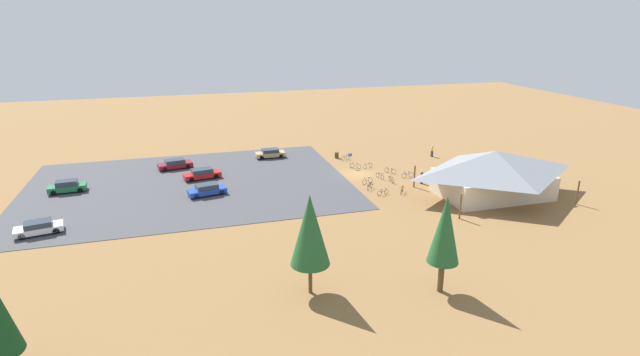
{
  "coord_description": "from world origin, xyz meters",
  "views": [
    {
      "loc": [
        22.65,
        59.26,
        20.28
      ],
      "look_at": [
        6.37,
        3.75,
        1.2
      ],
      "focal_mm": 27.43,
      "sensor_mm": 36.0,
      "label": 1
    }
  ],
  "objects_px": {
    "lot_sign": "(350,158)",
    "pine_east": "(310,230)",
    "car_red_front_row": "(202,174)",
    "bike_pavilion": "(494,170)",
    "car_green_back_corner": "(67,186)",
    "bicycle_purple_by_bin": "(383,192)",
    "bicycle_teal_edge_north": "(345,158)",
    "bicycle_red_yard_right": "(391,180)",
    "bicycle_black_mid_cluster": "(370,186)",
    "bicycle_blue_near_sign": "(408,175)",
    "bicycle_yellow_yard_center": "(356,166)",
    "car_blue_inner_stall": "(207,190)",
    "car_maroon_end_stall": "(175,164)",
    "pine_far_east": "(445,230)",
    "bicycle_white_edge_south": "(368,166)",
    "car_white_aisle_side": "(39,228)",
    "visitor_at_bikes": "(432,151)",
    "bicycle_silver_trailside": "(367,181)",
    "visitor_near_lot": "(422,177)",
    "bicycle_green_lone_east": "(390,171)",
    "car_tan_second_row": "(270,153)",
    "bicycle_orange_yard_front": "(402,190)",
    "bicycle_blue_lone_west": "(380,176)"
  },
  "relations": [
    {
      "from": "lot_sign",
      "to": "pine_east",
      "type": "relative_size",
      "value": 0.27
    },
    {
      "from": "lot_sign",
      "to": "car_red_front_row",
      "type": "bearing_deg",
      "value": -2.05
    },
    {
      "from": "bike_pavilion",
      "to": "car_green_back_corner",
      "type": "relative_size",
      "value": 3.57
    },
    {
      "from": "bicycle_purple_by_bin",
      "to": "bicycle_teal_edge_north",
      "type": "distance_m",
      "value": 15.4
    },
    {
      "from": "bicycle_red_yard_right",
      "to": "bicycle_black_mid_cluster",
      "type": "bearing_deg",
      "value": 23.84
    },
    {
      "from": "bicycle_blue_near_sign",
      "to": "bicycle_teal_edge_north",
      "type": "bearing_deg",
      "value": -63.06
    },
    {
      "from": "bicycle_yellow_yard_center",
      "to": "car_blue_inner_stall",
      "type": "distance_m",
      "value": 21.55
    },
    {
      "from": "pine_east",
      "to": "car_maroon_end_stall",
      "type": "xyz_separation_m",
      "value": [
        9.67,
        -36.65,
        -4.55
      ]
    },
    {
      "from": "pine_far_east",
      "to": "pine_east",
      "type": "distance_m",
      "value": 10.08
    },
    {
      "from": "bicycle_purple_by_bin",
      "to": "bicycle_red_yard_right",
      "type": "relative_size",
      "value": 1.0
    },
    {
      "from": "bicycle_red_yard_right",
      "to": "bicycle_white_edge_south",
      "type": "distance_m",
      "value": 6.74
    },
    {
      "from": "car_red_front_row",
      "to": "bicycle_teal_edge_north",
      "type": "bearing_deg",
      "value": -171.53
    },
    {
      "from": "pine_far_east",
      "to": "car_white_aisle_side",
      "type": "xyz_separation_m",
      "value": [
        32.48,
        -20.45,
        -4.45
      ]
    },
    {
      "from": "car_blue_inner_stall",
      "to": "visitor_at_bikes",
      "type": "distance_m",
      "value": 35.02
    },
    {
      "from": "bike_pavilion",
      "to": "pine_east",
      "type": "bearing_deg",
      "value": 29.33
    },
    {
      "from": "bicycle_purple_by_bin",
      "to": "car_white_aisle_side",
      "type": "height_order",
      "value": "car_white_aisle_side"
    },
    {
      "from": "lot_sign",
      "to": "car_white_aisle_side",
      "type": "relative_size",
      "value": 0.48
    },
    {
      "from": "bicycle_silver_trailside",
      "to": "visitor_near_lot",
      "type": "height_order",
      "value": "visitor_near_lot"
    },
    {
      "from": "bicycle_red_yard_right",
      "to": "bicycle_blue_near_sign",
      "type": "bearing_deg",
      "value": -157.75
    },
    {
      "from": "lot_sign",
      "to": "bicycle_silver_trailside",
      "type": "height_order",
      "value": "lot_sign"
    },
    {
      "from": "bicycle_green_lone_east",
      "to": "car_tan_second_row",
      "type": "bearing_deg",
      "value": -40.49
    },
    {
      "from": "car_tan_second_row",
      "to": "car_red_front_row",
      "type": "relative_size",
      "value": 0.89
    },
    {
      "from": "bicycle_orange_yard_front",
      "to": "car_maroon_end_stall",
      "type": "distance_m",
      "value": 31.88
    },
    {
      "from": "bicycle_yellow_yard_center",
      "to": "bicycle_white_edge_south",
      "type": "bearing_deg",
      "value": 164.32
    },
    {
      "from": "bicycle_white_edge_south",
      "to": "car_red_front_row",
      "type": "height_order",
      "value": "car_red_front_row"
    },
    {
      "from": "pine_far_east",
      "to": "visitor_at_bikes",
      "type": "height_order",
      "value": "pine_far_east"
    },
    {
      "from": "lot_sign",
      "to": "bicycle_teal_edge_north",
      "type": "height_order",
      "value": "lot_sign"
    },
    {
      "from": "bicycle_blue_lone_west",
      "to": "bicycle_green_lone_east",
      "type": "xyz_separation_m",
      "value": [
        -2.28,
        -1.78,
        0.01
      ]
    },
    {
      "from": "bicycle_blue_near_sign",
      "to": "bicycle_black_mid_cluster",
      "type": "bearing_deg",
      "value": 23.15
    },
    {
      "from": "bicycle_blue_near_sign",
      "to": "visitor_near_lot",
      "type": "relative_size",
      "value": 1.05
    },
    {
      "from": "bike_pavilion",
      "to": "bicycle_red_yard_right",
      "type": "relative_size",
      "value": 9.43
    },
    {
      "from": "bicycle_blue_lone_west",
      "to": "car_green_back_corner",
      "type": "distance_m",
      "value": 38.99
    },
    {
      "from": "bicycle_silver_trailside",
      "to": "bicycle_blue_near_sign",
      "type": "xyz_separation_m",
      "value": [
        -6.01,
        -0.79,
        0.01
      ]
    },
    {
      "from": "pine_far_east",
      "to": "bicycle_blue_lone_west",
      "type": "distance_m",
      "value": 28.3
    },
    {
      "from": "bike_pavilion",
      "to": "bicycle_yellow_yard_center",
      "type": "bearing_deg",
      "value": -51.77
    },
    {
      "from": "pine_far_east",
      "to": "bicycle_yellow_yard_center",
      "type": "distance_m",
      "value": 33.17
    },
    {
      "from": "car_green_back_corner",
      "to": "pine_far_east",
      "type": "bearing_deg",
      "value": 134.29
    },
    {
      "from": "bicycle_red_yard_right",
      "to": "bicycle_white_edge_south",
      "type": "height_order",
      "value": "bicycle_red_yard_right"
    },
    {
      "from": "pine_east",
      "to": "bicycle_blue_lone_west",
      "type": "height_order",
      "value": "pine_east"
    },
    {
      "from": "bicycle_purple_by_bin",
      "to": "pine_far_east",
      "type": "bearing_deg",
      "value": 78.34
    },
    {
      "from": "bicycle_white_edge_south",
      "to": "car_white_aisle_side",
      "type": "relative_size",
      "value": 0.35
    },
    {
      "from": "car_green_back_corner",
      "to": "car_blue_inner_stall",
      "type": "bearing_deg",
      "value": 160.31
    },
    {
      "from": "visitor_near_lot",
      "to": "car_white_aisle_side",
      "type": "bearing_deg",
      "value": 4.33
    },
    {
      "from": "bicycle_green_lone_east",
      "to": "bicycle_purple_by_bin",
      "type": "distance_m",
      "value": 8.8
    },
    {
      "from": "bicycle_red_yard_right",
      "to": "visitor_at_bikes",
      "type": "distance_m",
      "value": 14.6
    },
    {
      "from": "bicycle_yellow_yard_center",
      "to": "car_tan_second_row",
      "type": "distance_m",
      "value": 13.66
    },
    {
      "from": "bicycle_red_yard_right",
      "to": "car_red_front_row",
      "type": "xyz_separation_m",
      "value": [
        23.3,
        -8.3,
        0.37
      ]
    },
    {
      "from": "car_maroon_end_stall",
      "to": "car_green_back_corner",
      "type": "relative_size",
      "value": 1.12
    },
    {
      "from": "bicycle_purple_by_bin",
      "to": "bicycle_yellow_yard_center",
      "type": "bearing_deg",
      "value": -93.2
    },
    {
      "from": "bicycle_teal_edge_north",
      "to": "car_red_front_row",
      "type": "xyz_separation_m",
      "value": [
        20.95,
        3.12,
        0.36
      ]
    }
  ]
}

